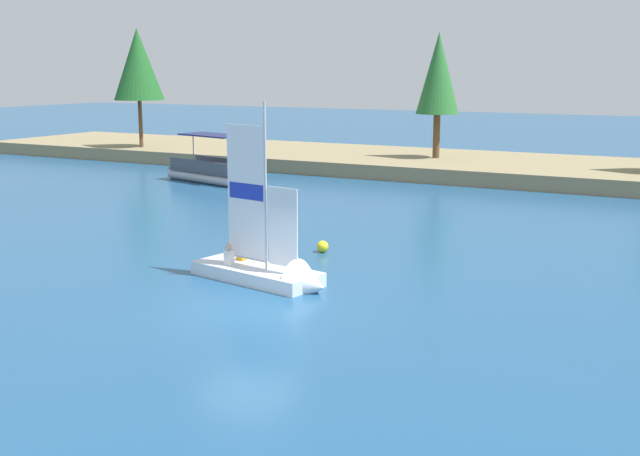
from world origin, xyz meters
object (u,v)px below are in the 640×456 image
at_px(shoreline_tree_left, 138,64).
at_px(shoreline_tree_midleft, 438,74).
at_px(pontoon_boat, 214,171).
at_px(sailboat, 277,273).
at_px(channel_buoy, 323,246).

distance_m(shoreline_tree_left, shoreline_tree_midleft, 21.31).
xyz_separation_m(shoreline_tree_midleft, pontoon_boat, (-9.66, -10.44, -5.42)).
distance_m(sailboat, pontoon_boat, 22.62).
height_order(shoreline_tree_left, sailboat, shoreline_tree_left).
relative_size(sailboat, channel_buoy, 14.28).
height_order(shoreline_tree_left, pontoon_boat, shoreline_tree_left).
relative_size(shoreline_tree_left, shoreline_tree_midleft, 1.07).
height_order(shoreline_tree_midleft, pontoon_boat, shoreline_tree_midleft).
bearing_deg(sailboat, channel_buoy, 110.84).
bearing_deg(sailboat, pontoon_boat, 141.07).
xyz_separation_m(pontoon_boat, channel_buoy, (13.85, -12.80, -0.44)).
height_order(sailboat, pontoon_boat, sailboat).
xyz_separation_m(shoreline_tree_left, sailboat, (26.03, -24.37, -6.32)).
bearing_deg(shoreline_tree_left, pontoon_boat, -32.05).
bearing_deg(pontoon_boat, shoreline_tree_left, 162.72).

